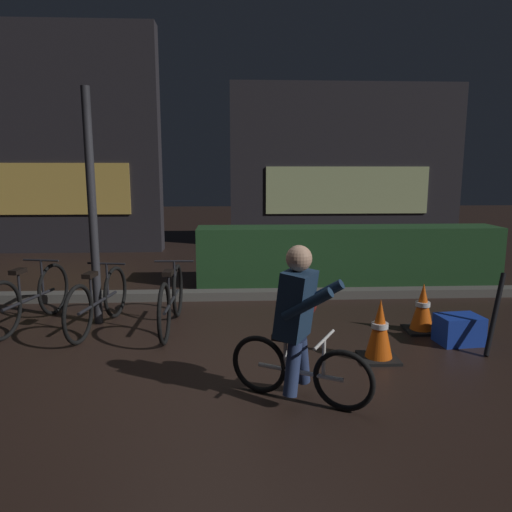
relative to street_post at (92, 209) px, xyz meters
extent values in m
plane|color=black|center=(1.66, -1.20, -1.36)|extent=(40.00, 40.00, 0.00)
cube|color=#56544F|center=(1.66, 1.00, -1.30)|extent=(12.00, 0.24, 0.12)
cube|color=#214723|center=(3.46, 1.90, -0.90)|extent=(4.80, 0.70, 0.92)
cube|color=#262328|center=(-2.08, 5.30, 1.07)|extent=(4.23, 0.50, 4.86)
cube|color=#E5B751|center=(-2.08, 5.03, 0.04)|extent=(2.96, 0.04, 1.10)
cube|color=#262328|center=(4.33, 6.00, 0.54)|extent=(5.51, 0.50, 3.80)
cube|color=#BFCC8C|center=(4.33, 5.73, -0.03)|extent=(3.86, 0.04, 1.10)
cylinder|color=#2D2D33|center=(0.00, 0.00, 0.00)|extent=(0.10, 0.10, 2.71)
torus|color=black|center=(-0.65, 0.39, -1.03)|extent=(0.18, 0.64, 0.65)
torus|color=black|center=(-0.85, -0.56, -1.03)|extent=(0.18, 0.64, 0.65)
cylinder|color=black|center=(-0.75, -0.09, -1.03)|extent=(0.24, 0.95, 0.04)
cylinder|color=black|center=(-0.79, -0.25, -0.85)|extent=(0.03, 0.03, 0.36)
cube|color=black|center=(-0.79, -0.25, -0.67)|extent=(0.14, 0.22, 0.05)
cylinder|color=black|center=(-0.69, 0.17, -0.83)|extent=(0.03, 0.03, 0.41)
cylinder|color=black|center=(-0.69, 0.17, -0.62)|extent=(0.45, 0.12, 0.02)
torus|color=black|center=(0.16, 0.22, -1.04)|extent=(0.15, 0.63, 0.63)
torus|color=black|center=(-0.01, -0.71, -1.04)|extent=(0.15, 0.63, 0.63)
cylinder|color=black|center=(0.08, -0.24, -1.04)|extent=(0.20, 0.94, 0.04)
cylinder|color=black|center=(0.05, -0.41, -0.86)|extent=(0.03, 0.03, 0.35)
cube|color=black|center=(0.05, -0.41, -0.69)|extent=(0.13, 0.21, 0.05)
cylinder|color=black|center=(0.12, 0.01, -0.84)|extent=(0.03, 0.03, 0.40)
cylinder|color=black|center=(0.12, 0.01, -0.64)|extent=(0.46, 0.10, 0.02)
torus|color=black|center=(0.92, 0.22, -1.03)|extent=(0.06, 0.66, 0.66)
torus|color=black|center=(0.89, -0.76, -1.03)|extent=(0.06, 0.66, 0.66)
cylinder|color=black|center=(0.91, -0.27, -1.03)|extent=(0.07, 0.98, 0.04)
cylinder|color=black|center=(0.90, -0.44, -0.85)|extent=(0.03, 0.03, 0.37)
cube|color=black|center=(0.90, -0.44, -0.66)|extent=(0.11, 0.20, 0.05)
cylinder|color=black|center=(0.92, 0.00, -0.82)|extent=(0.03, 0.03, 0.41)
cylinder|color=black|center=(0.92, 0.00, -0.62)|extent=(0.46, 0.04, 0.02)
cube|color=black|center=(3.00, -1.30, -1.34)|extent=(0.36, 0.36, 0.03)
cone|color=#EA560F|center=(3.00, -1.30, -1.04)|extent=(0.26, 0.26, 0.57)
cylinder|color=white|center=(3.00, -1.30, -1.01)|extent=(0.16, 0.16, 0.05)
cube|color=black|center=(3.74, -0.51, -1.34)|extent=(0.36, 0.36, 0.03)
cone|color=#EA560F|center=(3.74, -0.51, -1.06)|extent=(0.26, 0.26, 0.53)
cylinder|color=white|center=(3.74, -0.51, -1.04)|extent=(0.16, 0.16, 0.05)
cube|color=#193DB7|center=(3.98, -0.90, -1.21)|extent=(0.47, 0.37, 0.30)
torus|color=black|center=(2.43, -2.27, -1.12)|extent=(0.45, 0.27, 0.48)
torus|color=black|center=(1.81, -1.94, -1.12)|extent=(0.45, 0.27, 0.48)
cylinder|color=silver|center=(2.12, -2.11, -1.12)|extent=(0.63, 0.37, 0.04)
cylinder|color=silver|center=(2.02, -2.05, -0.98)|extent=(0.03, 0.03, 0.26)
cube|color=black|center=(2.02, -2.05, -0.85)|extent=(0.22, 0.18, 0.05)
cylinder|color=silver|center=(2.29, -2.20, -0.97)|extent=(0.03, 0.03, 0.30)
cylinder|color=silver|center=(2.29, -2.20, -0.82)|extent=(0.24, 0.41, 0.02)
cylinder|color=navy|center=(2.15, -2.01, -1.06)|extent=(0.20, 0.24, 0.42)
cylinder|color=navy|center=(2.06, -2.18, -1.06)|extent=(0.20, 0.24, 0.42)
cube|color=#192D47|center=(2.09, -2.09, -0.57)|extent=(0.38, 0.41, 0.54)
sphere|color=tan|center=(2.11, -2.10, -0.21)|extent=(0.20, 0.20, 0.20)
cylinder|color=#192D47|center=(2.28, -2.03, -0.52)|extent=(0.39, 0.26, 0.29)
cylinder|color=#192D47|center=(2.14, -2.28, -0.52)|extent=(0.39, 0.26, 0.29)
ellipsoid|color=maroon|center=(2.13, -1.88, -0.62)|extent=(0.36, 0.29, 0.24)
cylinder|color=black|center=(4.21, -1.15, -0.96)|extent=(0.33, 0.34, 0.78)
camera|label=1|loc=(1.61, -5.65, 0.44)|focal=33.93mm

